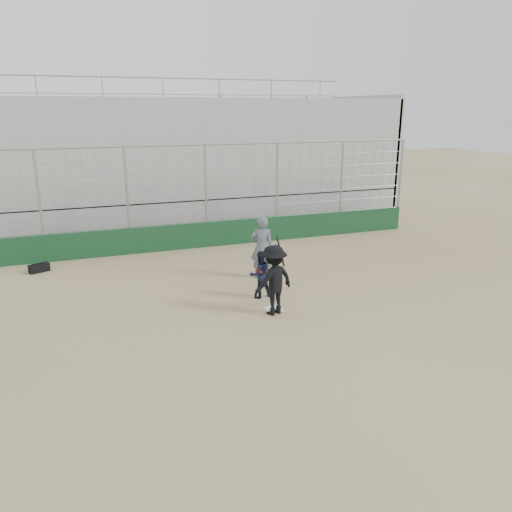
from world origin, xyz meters
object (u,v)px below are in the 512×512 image
object	(u,v)px
umpire	(262,250)
equipment_bag	(39,268)
catcher_crouched	(260,282)
batter_at_plate	(274,280)

from	to	relation	value
umpire	equipment_bag	distance (m)	7.60
equipment_bag	catcher_crouched	bearing A→B (deg)	-37.99
catcher_crouched	equipment_bag	bearing A→B (deg)	142.01
catcher_crouched	equipment_bag	distance (m)	7.84
umpire	equipment_bag	xyz separation A→B (m)	(-6.86, 3.17, -0.78)
batter_at_plate	catcher_crouched	bearing A→B (deg)	86.32
umpire	equipment_bag	bearing A→B (deg)	-7.37
batter_at_plate	equipment_bag	bearing A→B (deg)	135.25
batter_at_plate	equipment_bag	size ratio (longest dim) A/B	2.88
catcher_crouched	umpire	distance (m)	1.84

